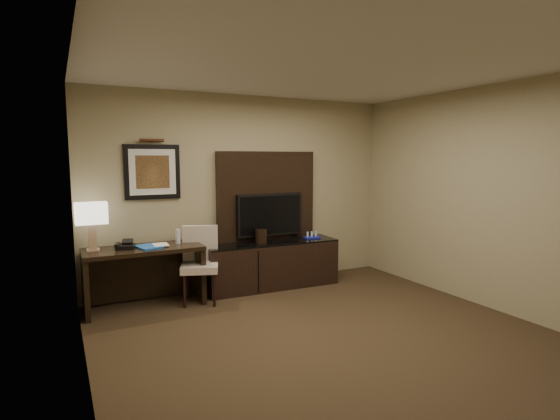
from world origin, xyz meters
TOP-DOWN VIEW (x-y plane):
  - floor at (0.00, 0.00)m, footprint 4.50×5.00m
  - ceiling at (0.00, 0.00)m, footprint 4.50×5.00m
  - wall_back at (0.00, 2.50)m, footprint 4.50×0.01m
  - wall_left at (-2.25, 0.00)m, footprint 0.01×5.00m
  - wall_right at (2.25, 0.00)m, footprint 0.01×5.00m
  - desk at (-1.50, 2.15)m, footprint 1.40×0.60m
  - credenza at (0.26, 2.20)m, footprint 1.92×0.61m
  - tv_wall_panel at (0.30, 2.44)m, footprint 1.50×0.12m
  - tv at (0.30, 2.34)m, footprint 1.00×0.08m
  - artwork at (-1.30, 2.48)m, footprint 0.70×0.04m
  - picture_light at (-1.30, 2.44)m, footprint 0.04×0.04m
  - desk_chair at (-0.85, 1.99)m, footprint 0.60×0.64m
  - table_lamp at (-2.06, 2.22)m, footprint 0.40×0.28m
  - desk_phone at (-1.71, 2.16)m, footprint 0.25×0.24m
  - blue_folder at (-1.45, 2.10)m, footprint 0.32×0.38m
  - book at (-1.39, 2.14)m, footprint 0.18×0.03m
  - water_bottle at (-1.07, 2.20)m, footprint 0.07×0.07m
  - ice_bucket at (0.09, 2.19)m, footprint 0.21×0.21m
  - minibar_tray at (0.91, 2.18)m, footprint 0.24×0.16m

SIDE VIEW (x-z plane):
  - floor at x=0.00m, z-range -0.01..0.00m
  - credenza at x=0.26m, z-range 0.00..0.65m
  - desk at x=-1.50m, z-range 0.00..0.75m
  - desk_chair at x=-0.85m, z-range 0.00..0.94m
  - minibar_tray at x=0.91m, z-range 0.65..0.74m
  - ice_bucket at x=0.09m, z-range 0.65..0.84m
  - blue_folder at x=-1.45m, z-range 0.75..0.77m
  - desk_phone at x=-1.71m, z-range 0.75..0.85m
  - water_bottle at x=-1.07m, z-range 0.75..0.93m
  - book at x=-1.39m, z-range 0.75..0.99m
  - tv at x=0.30m, z-range 0.72..1.32m
  - table_lamp at x=-2.06m, z-range 0.75..1.34m
  - tv_wall_panel at x=0.30m, z-range 0.62..1.92m
  - wall_back at x=0.00m, z-range 0.00..2.70m
  - wall_left at x=-2.25m, z-range 0.00..2.70m
  - wall_right at x=2.25m, z-range 0.00..2.70m
  - artwork at x=-1.30m, z-range 1.30..2.00m
  - picture_light at x=-1.30m, z-range 1.90..2.20m
  - ceiling at x=0.00m, z-range 2.70..2.71m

